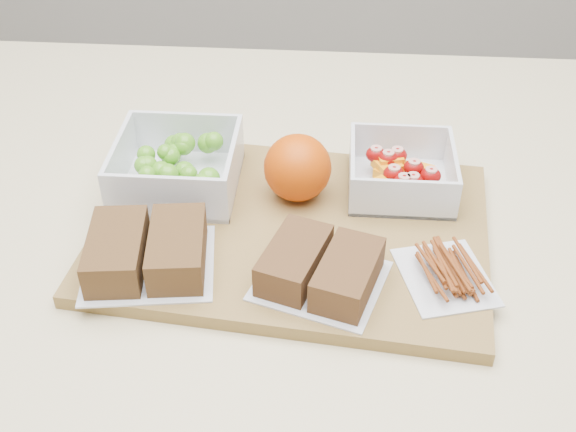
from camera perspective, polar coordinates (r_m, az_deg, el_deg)
name	(u,v)px	position (r m, az deg, el deg)	size (l,w,h in m)	color
cutting_board	(292,230)	(0.79, 0.31, -1.15)	(0.42, 0.30, 0.02)	olive
grape_container	(178,167)	(0.84, -8.65, 3.88)	(0.14, 0.14, 0.06)	silver
fruit_container	(401,174)	(0.84, 8.89, 3.30)	(0.12, 0.12, 0.05)	silver
orange	(298,168)	(0.81, 0.76, 3.84)	(0.08, 0.08, 0.08)	#CA4504
sandwich_bag_left	(147,251)	(0.74, -11.06, -2.71)	(0.14, 0.13, 0.04)	silver
sandwich_bag_center	(321,268)	(0.71, 2.60, -4.13)	(0.15, 0.14, 0.04)	silver
pretzel_bag	(446,270)	(0.73, 12.40, -4.17)	(0.11, 0.12, 0.02)	silver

